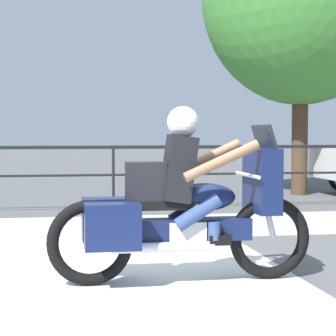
% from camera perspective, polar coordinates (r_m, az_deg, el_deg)
% --- Properties ---
extents(ground_plane, '(120.00, 120.00, 0.00)m').
position_cam_1_polar(ground_plane, '(6.32, -0.48, -9.46)').
color(ground_plane, '#565659').
extents(sidewalk_band, '(44.00, 2.40, 0.01)m').
position_cam_1_polar(sidewalk_band, '(9.64, -3.74, -5.09)').
color(sidewalk_band, '#B7B2A8').
rests_on(sidewalk_band, ground).
extents(crosswalk_band, '(3.50, 6.00, 0.01)m').
position_cam_1_polar(crosswalk_band, '(6.07, -4.70, -9.96)').
color(crosswalk_band, silver).
rests_on(crosswalk_band, ground).
extents(fence_railing, '(36.00, 0.05, 1.15)m').
position_cam_1_polar(fence_railing, '(11.53, -4.79, 0.75)').
color(fence_railing, black).
rests_on(fence_railing, ground).
extents(motorcycle, '(2.45, 0.76, 1.61)m').
position_cam_1_polar(motorcycle, '(5.98, 1.10, -3.32)').
color(motorcycle, black).
rests_on(motorcycle, ground).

